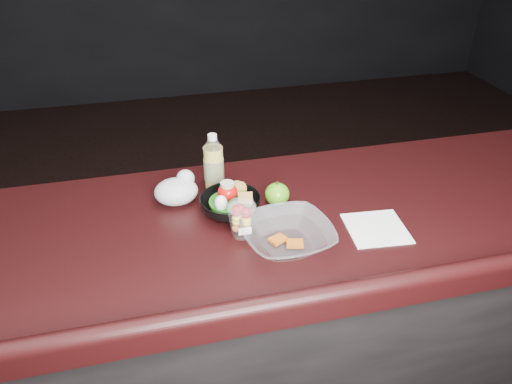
# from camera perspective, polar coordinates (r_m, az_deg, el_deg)

# --- Properties ---
(counter) EXTENTS (4.06, 0.71, 1.02)m
(counter) POSITION_cam_1_polar(r_m,az_deg,el_deg) (1.75, -4.16, -17.53)
(counter) COLOR black
(counter) RESTS_ON ground
(lemonade_bottle) EXTENTS (0.06, 0.06, 0.19)m
(lemonade_bottle) POSITION_cam_1_polar(r_m,az_deg,el_deg) (1.53, -4.85, 2.87)
(lemonade_bottle) COLOR gold
(lemonade_bottle) RESTS_ON counter
(fruit_cup) EXTENTS (0.08, 0.08, 0.11)m
(fruit_cup) POSITION_cam_1_polar(r_m,az_deg,el_deg) (1.33, -1.63, -2.89)
(fruit_cup) COLOR white
(fruit_cup) RESTS_ON counter
(green_apple) EXTENTS (0.07, 0.07, 0.08)m
(green_apple) POSITION_cam_1_polar(r_m,az_deg,el_deg) (1.47, 2.43, -0.23)
(green_apple) COLOR #298C10
(green_apple) RESTS_ON counter
(plastic_bag) EXTENTS (0.13, 0.11, 0.10)m
(plastic_bag) POSITION_cam_1_polar(r_m,az_deg,el_deg) (1.49, -8.97, 0.25)
(plastic_bag) COLOR silver
(plastic_bag) RESTS_ON counter
(snack_bowl) EXTENTS (0.18, 0.18, 0.10)m
(snack_bowl) POSITION_cam_1_polar(r_m,az_deg,el_deg) (1.43, -3.02, -1.35)
(snack_bowl) COLOR black
(snack_bowl) RESTS_ON counter
(takeout_bowl) EXTENTS (0.26, 0.26, 0.06)m
(takeout_bowl) POSITION_cam_1_polar(r_m,az_deg,el_deg) (1.31, 3.58, -5.03)
(takeout_bowl) COLOR silver
(takeout_bowl) RESTS_ON counter
(paper_napkin) EXTENTS (0.17, 0.17, 0.00)m
(paper_napkin) POSITION_cam_1_polar(r_m,az_deg,el_deg) (1.42, 13.57, -4.06)
(paper_napkin) COLOR white
(paper_napkin) RESTS_ON counter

